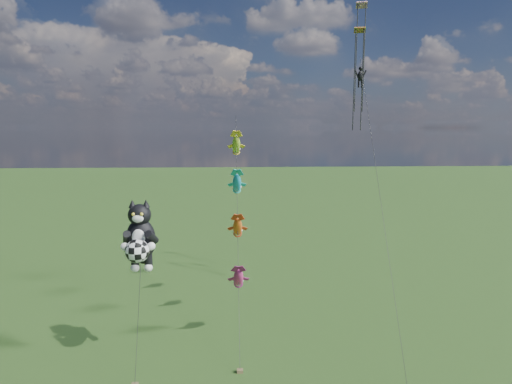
{
  "coord_description": "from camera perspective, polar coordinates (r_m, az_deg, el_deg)",
  "views": [
    {
      "loc": [
        7.23,
        -22.8,
        15.81
      ],
      "look_at": [
        9.15,
        13.57,
        10.32
      ],
      "focal_mm": 30.0,
      "sensor_mm": 36.0,
      "label": 1
    }
  ],
  "objects": [
    {
      "name": "cat_kite_rig",
      "position": [
        28.87,
        -15.24,
        -5.91
      ],
      "size": [
        2.2,
        3.96,
        11.23
      ],
      "rotation": [
        0.0,
        0.0,
        -0.02
      ],
      "color": "brown",
      "rests_on": "ground"
    },
    {
      "name": "fish_windsock_rig",
      "position": [
        35.19,
        -2.51,
        -1.74
      ],
      "size": [
        0.78,
        15.97,
        16.99
      ],
      "rotation": [
        0.0,
        0.0,
        0.33
      ],
      "color": "brown",
      "rests_on": "ground"
    },
    {
      "name": "parafoil_rig",
      "position": [
        39.52,
        13.86,
        15.24
      ],
      "size": [
        2.07,
        17.52,
        27.0
      ],
      "rotation": [
        0.0,
        0.0,
        0.01
      ],
      "color": "brown",
      "rests_on": "ground"
    }
  ]
}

